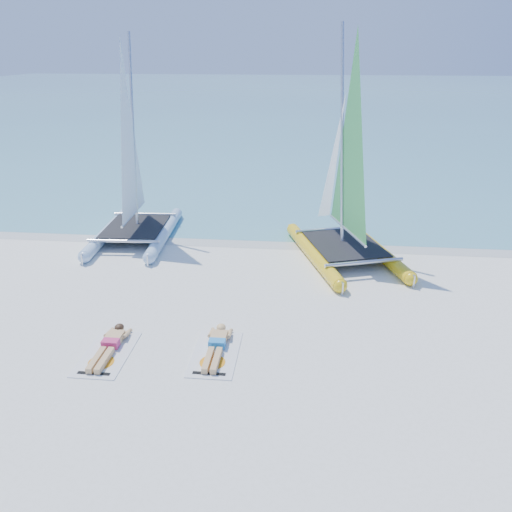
# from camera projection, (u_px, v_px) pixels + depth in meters

# --- Properties ---
(ground) EXTENTS (140.00, 140.00, 0.00)m
(ground) POSITION_uv_depth(u_px,v_px,m) (218.00, 319.00, 12.47)
(ground) COLOR white
(ground) RESTS_ON ground
(sea) EXTENTS (140.00, 115.00, 0.01)m
(sea) POSITION_uv_depth(u_px,v_px,m) (294.00, 95.00, 70.27)
(sea) COLOR #7DD1CE
(sea) RESTS_ON ground
(wet_sand_strip) EXTENTS (140.00, 1.40, 0.01)m
(wet_sand_strip) POSITION_uv_depth(u_px,v_px,m) (245.00, 240.00, 17.51)
(wet_sand_strip) COLOR beige
(wet_sand_strip) RESTS_ON ground
(catamaran_blue) EXTENTS (2.73, 5.26, 7.00)m
(catamaran_blue) POSITION_uv_depth(u_px,v_px,m) (132.00, 180.00, 17.05)
(catamaran_blue) COLOR silver
(catamaran_blue) RESTS_ON ground
(catamaran_yellow) EXTENTS (4.04, 5.82, 7.23)m
(catamaran_yellow) POSITION_uv_depth(u_px,v_px,m) (343.00, 184.00, 15.75)
(catamaran_yellow) COLOR yellow
(catamaran_yellow) RESTS_ON ground
(towel_a) EXTENTS (1.00, 1.85, 0.02)m
(towel_a) POSITION_uv_depth(u_px,v_px,m) (107.00, 353.00, 11.04)
(towel_a) COLOR white
(towel_a) RESTS_ON ground
(sunbather_a) EXTENTS (0.37, 1.73, 0.26)m
(sunbather_a) POSITION_uv_depth(u_px,v_px,m) (110.00, 345.00, 11.17)
(sunbather_a) COLOR tan
(sunbather_a) RESTS_ON towel_a
(towel_b) EXTENTS (1.00, 1.85, 0.02)m
(towel_b) POSITION_uv_depth(u_px,v_px,m) (215.00, 354.00, 11.03)
(towel_b) COLOR white
(towel_b) RESTS_ON ground
(sunbather_b) EXTENTS (0.37, 1.73, 0.26)m
(sunbather_b) POSITION_uv_depth(u_px,v_px,m) (217.00, 345.00, 11.17)
(sunbather_b) COLOR tan
(sunbather_b) RESTS_ON towel_b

